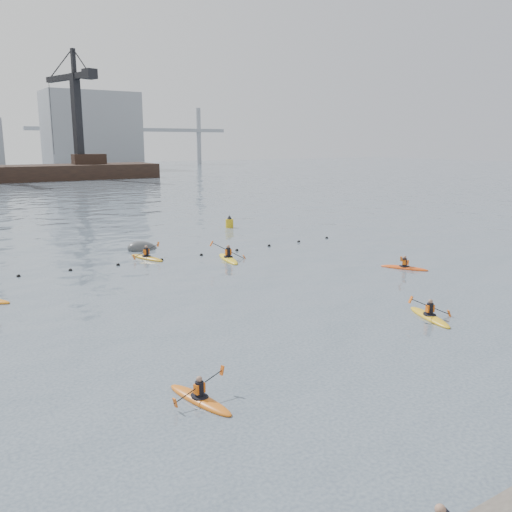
% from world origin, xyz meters
% --- Properties ---
extents(ground, '(400.00, 400.00, 0.00)m').
position_xyz_m(ground, '(0.00, 0.00, 0.00)').
color(ground, '#3B4556').
rests_on(ground, ground).
extents(float_line, '(33.24, 0.73, 0.24)m').
position_xyz_m(float_line, '(-0.50, 22.53, 0.03)').
color(float_line, black).
rests_on(float_line, ground).
extents(kayaker_0, '(1.97, 2.98, 0.99)m').
position_xyz_m(kayaker_0, '(-6.24, 2.67, 0.09)').
color(kayaker_0, '#D06213').
rests_on(kayaker_0, ground).
extents(kayaker_1, '(2.13, 3.21, 1.23)m').
position_xyz_m(kayaker_1, '(6.28, 4.15, 0.10)').
color(kayaker_1, gold).
rests_on(kayaker_1, ground).
extents(kayaker_3, '(2.54, 3.73, 1.52)m').
position_xyz_m(kayaker_3, '(4.90, 20.00, 0.11)').
color(kayaker_3, yellow).
rests_on(kayaker_3, ground).
extents(kayaker_4, '(1.98, 2.92, 1.09)m').
position_xyz_m(kayaker_4, '(12.89, 11.57, 0.09)').
color(kayaker_4, '#DC4A14').
rests_on(kayaker_4, ground).
extents(kayaker_5, '(2.19, 3.35, 1.16)m').
position_xyz_m(kayaker_5, '(0.36, 23.38, 0.10)').
color(kayaker_5, '#C69017').
rests_on(kayaker_5, ground).
extents(mooring_buoy, '(2.84, 1.83, 1.71)m').
position_xyz_m(mooring_buoy, '(1.37, 26.67, 0.00)').
color(mooring_buoy, '#414446').
rests_on(mooring_buoy, ground).
extents(nav_buoy, '(0.73, 0.73, 1.33)m').
position_xyz_m(nav_buoy, '(12.19, 32.29, 0.40)').
color(nav_buoy, gold).
rests_on(nav_buoy, ground).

